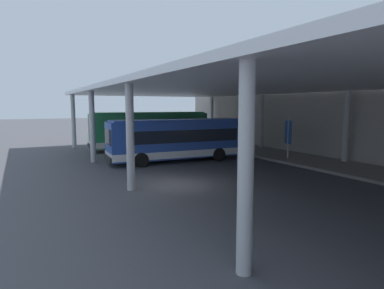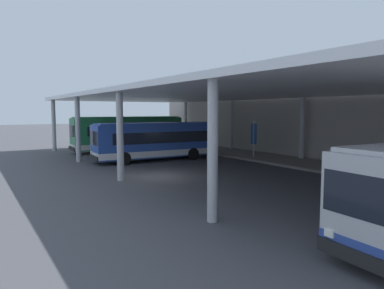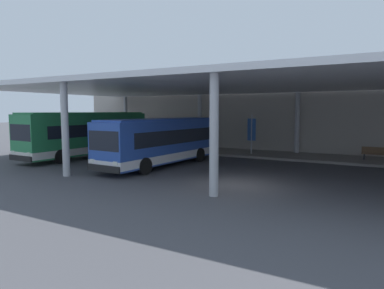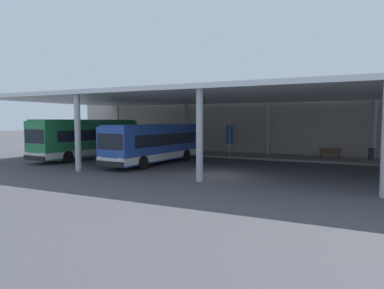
# 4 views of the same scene
# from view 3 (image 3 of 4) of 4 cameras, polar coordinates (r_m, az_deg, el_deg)

# --- Properties ---
(ground_plane) EXTENTS (200.00, 200.00, 0.00)m
(ground_plane) POSITION_cam_3_polar(r_m,az_deg,el_deg) (17.11, 7.33, -6.79)
(ground_plane) COLOR #47474C
(platform_kerb) EXTENTS (42.00, 4.50, 0.18)m
(platform_kerb) POSITION_cam_3_polar(r_m,az_deg,el_deg) (28.18, 16.37, -1.87)
(platform_kerb) COLOR gray
(platform_kerb) RESTS_ON ground
(station_building_facade) EXTENTS (48.00, 1.60, 7.07)m
(station_building_facade) POSITION_cam_3_polar(r_m,az_deg,el_deg) (31.13, 17.92, 5.13)
(station_building_facade) COLOR #ADA399
(station_building_facade) RESTS_ON ground
(canopy_shelter) EXTENTS (40.00, 17.00, 5.55)m
(canopy_shelter) POSITION_cam_3_polar(r_m,az_deg,el_deg) (21.97, 13.00, 9.74)
(canopy_shelter) COLOR silver
(canopy_shelter) RESTS_ON ground
(bus_nearest_bay) EXTENTS (3.08, 11.43, 3.57)m
(bus_nearest_bay) POSITION_cam_3_polar(r_m,az_deg,el_deg) (28.36, -17.20, 1.70)
(bus_nearest_bay) COLOR #28844C
(bus_nearest_bay) RESTS_ON ground
(bus_second_bay) EXTENTS (3.13, 10.65, 3.17)m
(bus_second_bay) POSITION_cam_3_polar(r_m,az_deg,el_deg) (22.86, -5.06, 0.58)
(bus_second_bay) COLOR #284CA8
(bus_second_bay) RESTS_ON ground
(bench_waiting) EXTENTS (1.80, 0.45, 0.92)m
(bench_waiting) POSITION_cam_3_polar(r_m,az_deg,el_deg) (27.48, 28.50, -1.32)
(bench_waiting) COLOR brown
(bench_waiting) RESTS_ON platform_kerb
(banner_sign) EXTENTS (0.70, 0.12, 3.20)m
(banner_sign) POSITION_cam_3_polar(r_m,az_deg,el_deg) (28.08, 10.00, 2.12)
(banner_sign) COLOR #B2B2B7
(banner_sign) RESTS_ON platform_kerb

